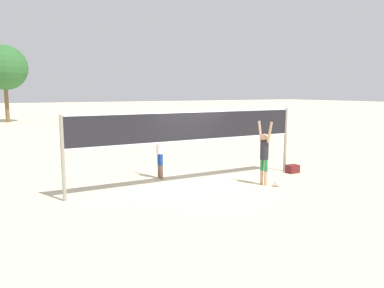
% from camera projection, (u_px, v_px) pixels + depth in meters
% --- Properties ---
extents(ground_plane, '(200.00, 200.00, 0.00)m').
position_uv_depth(ground_plane, '(192.00, 183.00, 12.68)').
color(ground_plane, beige).
extents(volleyball_net, '(8.43, 0.11, 2.46)m').
position_uv_depth(volleyball_net, '(192.00, 131.00, 12.43)').
color(volleyball_net, gray).
rests_on(volleyball_net, ground_plane).
extents(player_spiker, '(0.28, 0.70, 2.13)m').
position_uv_depth(player_spiker, '(264.00, 152.00, 12.34)').
color(player_spiker, tan).
rests_on(player_spiker, ground_plane).
extents(player_blocker, '(0.28, 0.72, 2.22)m').
position_uv_depth(player_blocker, '(160.00, 146.00, 13.24)').
color(player_blocker, '#8C664C').
rests_on(player_blocker, ground_plane).
extents(volleyball, '(0.23, 0.23, 0.23)m').
position_uv_depth(volleyball, '(277.00, 183.00, 12.26)').
color(volleyball, silver).
rests_on(volleyball, ground_plane).
extents(gear_bag, '(0.45, 0.34, 0.31)m').
position_uv_depth(gear_bag, '(293.00, 169.00, 14.33)').
color(gear_bag, maroon).
rests_on(gear_bag, ground_plane).
extents(tree_left_cluster, '(4.44, 4.44, 7.66)m').
position_uv_depth(tree_left_cluster, '(4.00, 68.00, 37.04)').
color(tree_left_cluster, brown).
rests_on(tree_left_cluster, ground_plane).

